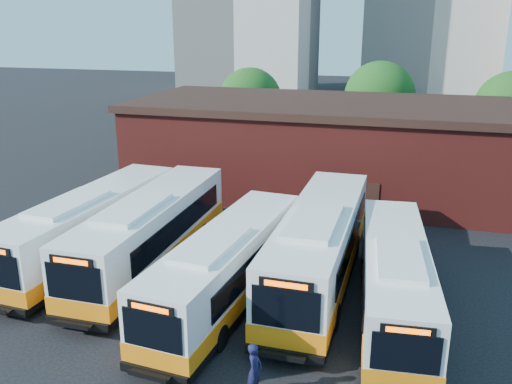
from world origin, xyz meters
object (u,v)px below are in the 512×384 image
(bus_midwest, at_px, (227,270))
(bus_east, at_px, (394,282))
(transit_worker, at_px, (255,370))
(bus_west, at_px, (151,235))
(bus_farwest, at_px, (91,228))
(bus_mideast, at_px, (319,249))

(bus_midwest, height_order, bus_east, bus_midwest)
(bus_east, height_order, transit_worker, bus_east)
(bus_west, distance_m, bus_midwest, 5.40)
(bus_farwest, height_order, bus_west, bus_west)
(bus_west, bearing_deg, bus_midwest, -27.70)
(bus_east, relative_size, transit_worker, 6.52)
(bus_west, bearing_deg, bus_farwest, 179.40)
(bus_mideast, bearing_deg, transit_worker, -93.86)
(bus_west, xyz_separation_m, bus_mideast, (8.26, 0.42, 0.05))
(bus_farwest, height_order, bus_east, bus_farwest)
(bus_west, xyz_separation_m, transit_worker, (7.68, -8.04, -0.73))
(bus_west, xyz_separation_m, bus_midwest, (4.81, -2.46, -0.12))
(transit_worker, bearing_deg, bus_farwest, 53.41)
(transit_worker, bearing_deg, bus_west, 43.17)
(bus_mideast, distance_m, transit_worker, 8.51)
(bus_mideast, height_order, bus_east, bus_mideast)
(bus_midwest, height_order, bus_mideast, bus_mideast)
(bus_west, xyz_separation_m, bus_east, (11.71, -1.56, -0.18))
(bus_west, height_order, bus_east, bus_west)
(bus_farwest, distance_m, transit_worker, 13.67)
(bus_west, bearing_deg, transit_worker, -46.91)
(bus_west, bearing_deg, bus_east, -8.18)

